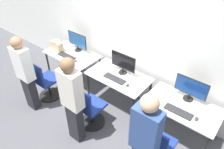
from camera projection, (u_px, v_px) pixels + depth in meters
name	position (u px, v px, depth m)	size (l,w,h in m)	color
ground_plane	(108.00, 113.00, 4.44)	(20.00, 20.00, 0.00)	#4C4C51
wall_back	(134.00, 36.00, 4.11)	(12.00, 0.05, 2.80)	silver
desk_left	(72.00, 57.00, 4.91)	(1.21, 0.69, 0.74)	silver
monitor_left	(77.00, 41.00, 4.85)	(0.54, 0.18, 0.42)	black
keyboard_left	(67.00, 56.00, 4.77)	(0.46, 0.15, 0.02)	#262628
mouse_left	(75.00, 61.00, 4.60)	(0.06, 0.09, 0.03)	#333333
office_chair_left	(46.00, 83.00, 4.60)	(0.48, 0.48, 0.92)	black
person_left	(25.00, 72.00, 4.07)	(0.36, 0.21, 1.61)	#232328
desk_center	(119.00, 79.00, 4.26)	(1.21, 0.69, 0.74)	silver
monitor_center	(123.00, 63.00, 4.15)	(0.54, 0.18, 0.42)	black
keyboard_center	(114.00, 79.00, 4.12)	(0.46, 0.15, 0.02)	#262628
mouse_center	(128.00, 85.00, 3.95)	(0.06, 0.09, 0.03)	#333333
office_chair_center	(90.00, 110.00, 3.98)	(0.48, 0.48, 0.92)	black
person_center	(72.00, 99.00, 3.42)	(0.36, 0.22, 1.68)	#232328
desk_right	(182.00, 109.00, 3.60)	(1.21, 0.69, 0.74)	silver
monitor_right	(191.00, 88.00, 3.55)	(0.54, 0.18, 0.42)	black
keyboard_right	(178.00, 111.00, 3.44)	(0.46, 0.15, 0.02)	#262628
mouse_right	(197.00, 119.00, 3.31)	(0.06, 0.09, 0.03)	#333333
office_chair_right	(157.00, 148.00, 3.32)	(0.48, 0.48, 0.92)	black
person_right	(144.00, 140.00, 2.79)	(0.36, 0.22, 1.70)	#232328
handbag	(57.00, 46.00, 4.92)	(0.30, 0.18, 0.25)	tan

